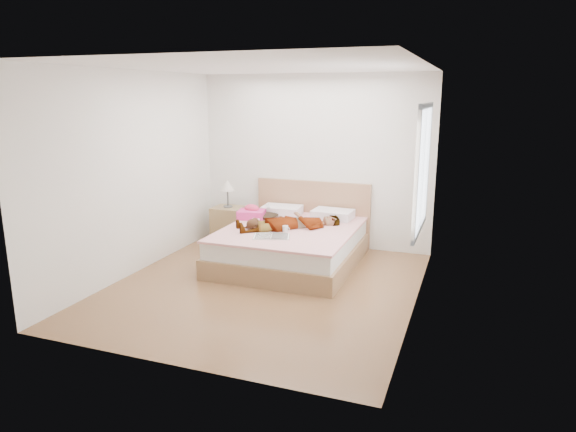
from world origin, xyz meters
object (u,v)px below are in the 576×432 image
(magazine, at_px, (272,236))
(plush_toy, at_px, (253,224))
(coffee_mug, at_px, (286,229))
(nightstand, at_px, (228,222))
(woman, at_px, (291,220))
(bed, at_px, (293,243))
(towel, at_px, (252,213))
(phone, at_px, (268,206))

(magazine, xyz_separation_m, plush_toy, (-0.40, 0.30, 0.06))
(coffee_mug, xyz_separation_m, nightstand, (-1.30, 0.90, -0.23))
(magazine, distance_m, plush_toy, 0.50)
(coffee_mug, bearing_deg, woman, 94.56)
(bed, bearing_deg, coffee_mug, -87.97)
(magazine, bearing_deg, bed, 83.18)
(magazine, relative_size, nightstand, 0.54)
(magazine, bearing_deg, coffee_mug, 74.07)
(magazine, height_order, coffee_mug, coffee_mug)
(bed, relative_size, magazine, 3.91)
(plush_toy, bearing_deg, nightstand, 132.81)
(bed, height_order, coffee_mug, bed)
(bed, xyz_separation_m, towel, (-0.73, 0.24, 0.32))
(phone, xyz_separation_m, nightstand, (-0.78, 0.25, -0.36))
(woman, relative_size, bed, 0.71)
(bed, bearing_deg, magazine, -96.82)
(bed, bearing_deg, plush_toy, -147.12)
(woman, relative_size, towel, 3.39)
(towel, xyz_separation_m, nightstand, (-0.56, 0.35, -0.26))
(towel, bearing_deg, woman, -22.26)
(towel, bearing_deg, coffee_mug, -36.48)
(towel, relative_size, nightstand, 0.44)
(phone, bearing_deg, towel, 169.85)
(magazine, bearing_deg, plush_toy, 142.82)
(woman, height_order, bed, bed)
(nightstand, bearing_deg, plush_toy, -47.19)
(woman, distance_m, nightstand, 1.47)
(magazine, bearing_deg, woman, 83.39)
(towel, height_order, nightstand, nightstand)
(magazine, distance_m, nightstand, 1.72)
(towel, bearing_deg, bed, -17.93)
(phone, relative_size, bed, 0.05)
(plush_toy, distance_m, nightstand, 1.24)
(towel, xyz_separation_m, plush_toy, (0.26, -0.54, -0.01))
(phone, height_order, coffee_mug, phone)
(woman, bearing_deg, phone, -164.48)
(plush_toy, bearing_deg, phone, 93.70)
(plush_toy, xyz_separation_m, nightstand, (-0.83, 0.89, -0.25))
(towel, xyz_separation_m, magazine, (0.66, -0.84, -0.07))
(bed, xyz_separation_m, magazine, (-0.07, -0.60, 0.24))
(magazine, xyz_separation_m, nightstand, (-1.22, 1.19, -0.19))
(plush_toy, bearing_deg, magazine, -37.18)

